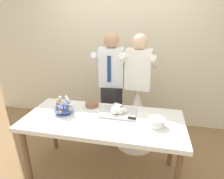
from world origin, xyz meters
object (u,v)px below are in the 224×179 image
object	(u,v)px
cupcake_stand	(63,106)
person_groom	(112,97)
dessert_table	(103,124)
person_bride	(136,110)
main_cake_tray	(118,110)
plate_stack	(156,122)
round_cake	(92,105)

from	to	relation	value
cupcake_stand	person_groom	bearing A→B (deg)	56.96
dessert_table	person_bride	size ratio (longest dim) A/B	1.08
main_cake_tray	dessert_table	bearing A→B (deg)	-134.27
cupcake_stand	dessert_table	bearing A→B (deg)	-3.73
cupcake_stand	person_bride	distance (m)	1.07
main_cake_tray	person_groom	xyz separation A→B (m)	(-0.20, 0.55, -0.07)
cupcake_stand	plate_stack	xyz separation A→B (m)	(1.08, -0.07, -0.04)
cupcake_stand	person_groom	xyz separation A→B (m)	(0.44, 0.67, -0.12)
main_cake_tray	person_bride	distance (m)	0.60
round_cake	person_groom	distance (m)	0.47
cupcake_stand	round_cake	distance (m)	0.36
round_cake	person_groom	bearing A→B (deg)	70.41
main_cake_tray	round_cake	world-z (taller)	main_cake_tray
cupcake_stand	person_groom	distance (m)	0.81
cupcake_stand	person_bride	bearing A→B (deg)	37.98
cupcake_stand	person_bride	size ratio (longest dim) A/B	0.14
dessert_table	round_cake	size ratio (longest dim) A/B	7.50
plate_stack	person_bride	bearing A→B (deg)	110.31
plate_stack	person_bride	xyz separation A→B (m)	(-0.26, 0.71, -0.24)
main_cake_tray	plate_stack	size ratio (longest dim) A/B	2.39
dessert_table	main_cake_tray	size ratio (longest dim) A/B	4.14
person_groom	person_bride	size ratio (longest dim) A/B	1.00
cupcake_stand	main_cake_tray	xyz separation A→B (m)	(0.63, 0.12, -0.05)
dessert_table	person_groom	bearing A→B (deg)	94.08
person_bride	plate_stack	bearing A→B (deg)	-69.69
plate_stack	person_bride	world-z (taller)	person_bride
main_cake_tray	round_cake	size ratio (longest dim) A/B	1.81
plate_stack	round_cake	world-z (taller)	plate_stack
cupcake_stand	round_cake	xyz separation A→B (m)	(0.28, 0.23, -0.06)
person_groom	round_cake	bearing A→B (deg)	-109.59
dessert_table	plate_stack	xyz separation A→B (m)	(0.59, -0.04, 0.12)
dessert_table	plate_stack	world-z (taller)	plate_stack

